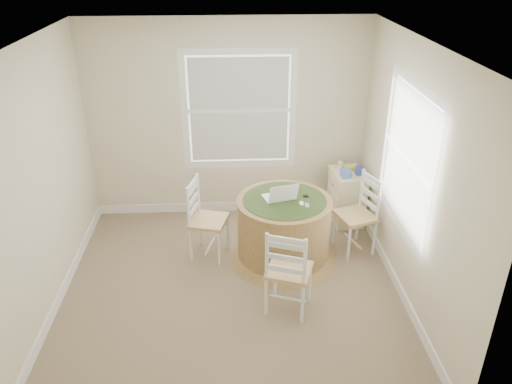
{
  "coord_description": "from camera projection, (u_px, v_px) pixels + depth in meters",
  "views": [
    {
      "loc": [
        0.02,
        -4.34,
        3.39
      ],
      "look_at": [
        0.29,
        0.45,
        0.95
      ],
      "focal_mm": 35.0,
      "sensor_mm": 36.0,
      "label": 1
    }
  ],
  "objects": [
    {
      "name": "chair_right",
      "position": [
        355.0,
        216.0,
        5.89
      ],
      "size": [
        0.51,
        0.52,
        0.95
      ],
      "primitive_type": null,
      "rotation": [
        0.0,
        0.0,
        -1.26
      ],
      "color": "white",
      "rests_on": "ground"
    },
    {
      "name": "cup_cream",
      "position": [
        341.0,
        165.0,
        6.5
      ],
      "size": [
        0.07,
        0.07,
        0.09
      ],
      "primitive_type": "cylinder",
      "color": "beige",
      "rests_on": "corner_chest"
    },
    {
      "name": "laptop",
      "position": [
        280.0,
        196.0,
        5.61
      ],
      "size": [
        0.41,
        0.38,
        0.24
      ],
      "rotation": [
        0.0,
        0.0,
        3.42
      ],
      "color": "white",
      "rests_on": "round_table"
    },
    {
      "name": "tissue_box",
      "position": [
        346.0,
        173.0,
        6.26
      ],
      "size": [
        0.13,
        0.13,
        0.1
      ],
      "primitive_type": "cube",
      "rotation": [
        0.0,
        0.0,
        0.13
      ],
      "color": "#5478C1",
      "rests_on": "corner_chest"
    },
    {
      "name": "phone",
      "position": [
        307.0,
        206.0,
        5.48
      ],
      "size": [
        0.05,
        0.09,
        0.02
      ],
      "primitive_type": "cube",
      "rotation": [
        0.0,
        0.0,
        -0.06
      ],
      "color": "#B7BABF",
      "rests_on": "round_table"
    },
    {
      "name": "round_table",
      "position": [
        284.0,
        227.0,
        5.76
      ],
      "size": [
        1.26,
        1.26,
        0.78
      ],
      "rotation": [
        0.0,
        0.0,
        -0.06
      ],
      "color": "#9F8147",
      "rests_on": "ground"
    },
    {
      "name": "chair_near",
      "position": [
        289.0,
        270.0,
        4.92
      ],
      "size": [
        0.53,
        0.52,
        0.95
      ],
      "primitive_type": null,
      "rotation": [
        0.0,
        0.0,
        2.8
      ],
      "color": "white",
      "rests_on": "ground"
    },
    {
      "name": "box_yellow",
      "position": [
        350.0,
        168.0,
        6.45
      ],
      "size": [
        0.16,
        0.12,
        0.06
      ],
      "primitive_type": "cube",
      "rotation": [
        0.0,
        0.0,
        0.13
      ],
      "color": "#C8C846",
      "rests_on": "corner_chest"
    },
    {
      "name": "box_blue",
      "position": [
        358.0,
        170.0,
        6.32
      ],
      "size": [
        0.09,
        0.09,
        0.12
      ],
      "primitive_type": "cube",
      "rotation": [
        0.0,
        0.0,
        0.13
      ],
      "color": "#34419C",
      "rests_on": "corner_chest"
    },
    {
      "name": "corner_chest",
      "position": [
        346.0,
        197.0,
        6.57
      ],
      "size": [
        0.47,
        0.59,
        0.72
      ],
      "rotation": [
        0.0,
        0.0,
        0.13
      ],
      "color": "beige",
      "rests_on": "ground"
    },
    {
      "name": "mouse",
      "position": [
        301.0,
        203.0,
        5.51
      ],
      "size": [
        0.07,
        0.1,
        0.03
      ],
      "primitive_type": "ellipsoid",
      "rotation": [
        0.0,
        0.0,
        -0.06
      ],
      "color": "white",
      "rests_on": "round_table"
    },
    {
      "name": "keys",
      "position": [
        306.0,
        196.0,
        5.66
      ],
      "size": [
        0.06,
        0.05,
        0.02
      ],
      "primitive_type": "cube",
      "rotation": [
        0.0,
        0.0,
        -0.06
      ],
      "color": "black",
      "rests_on": "round_table"
    },
    {
      "name": "room",
      "position": [
        245.0,
        175.0,
        4.96
      ],
      "size": [
        3.64,
        3.64,
        2.64
      ],
      "color": "#816A52",
      "rests_on": "ground"
    },
    {
      "name": "chair_left",
      "position": [
        209.0,
        220.0,
        5.79
      ],
      "size": [
        0.49,
        0.51,
        0.95
      ],
      "primitive_type": null,
      "rotation": [
        0.0,
        0.0,
        1.31
      ],
      "color": "white",
      "rests_on": "ground"
    }
  ]
}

